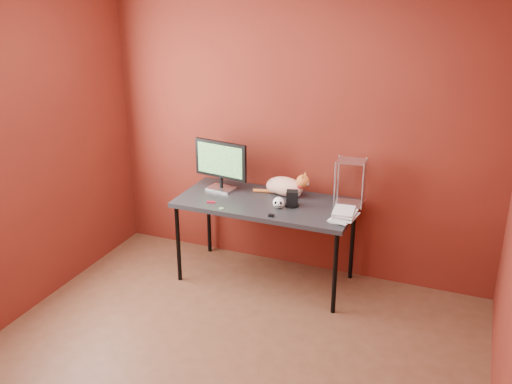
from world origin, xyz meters
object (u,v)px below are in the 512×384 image
at_px(cat, 285,186).
at_px(book_stack, 338,164).
at_px(skull_mug, 279,203).
at_px(monitor, 221,163).
at_px(desk, 266,207).
at_px(speaker, 292,199).

bearing_deg(cat, book_stack, -19.89).
bearing_deg(book_stack, cat, 149.62).
bearing_deg(skull_mug, monitor, 146.61).
distance_m(skull_mug, book_stack, 0.62).
distance_m(desk, cat, 0.26).
bearing_deg(skull_mug, speaker, 28.36).
bearing_deg(book_stack, monitor, 168.65).
distance_m(cat, speaker, 0.25).
xyz_separation_m(monitor, speaker, (0.71, -0.13, -0.19)).
xyz_separation_m(speaker, book_stack, (0.39, -0.09, 0.38)).
height_order(desk, cat, cat).
height_order(monitor, cat, monitor).
height_order(desk, book_stack, book_stack).
height_order(desk, speaker, speaker).
height_order(desk, monitor, monitor).
distance_m(cat, skull_mug, 0.30).
relative_size(skull_mug, speaker, 0.75).
relative_size(desk, skull_mug, 14.89).
relative_size(skull_mug, book_stack, 0.11).
distance_m(desk, monitor, 0.57).
bearing_deg(desk, book_stack, -10.03).
relative_size(monitor, speaker, 3.84).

